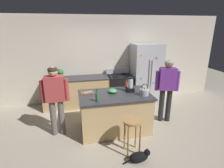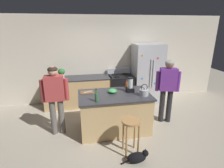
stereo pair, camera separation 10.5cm
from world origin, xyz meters
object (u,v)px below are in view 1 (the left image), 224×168
(kitchen_island, at_px, (115,112))
(bottle_olive_oil, at_px, (97,97))
(chef_knife, at_px, (88,92))
(mixing_bowl, at_px, (113,91))
(bottle_cooking_sauce, at_px, (126,85))
(person_by_island_left, at_px, (55,95))
(potted_plant, at_px, (60,73))
(person_by_sink_right, at_px, (167,85))
(cutting_board, at_px, (87,93))
(blender_appliance, at_px, (130,86))
(cat, at_px, (140,157))
(tea_kettle, at_px, (144,92))
(refrigerator, at_px, (146,73))
(stove_range, at_px, (120,89))
(bar_stool, at_px, (133,128))

(kitchen_island, bearing_deg, bottle_olive_oil, -144.29)
(chef_knife, bearing_deg, mixing_bowl, -38.90)
(bottle_cooking_sauce, bearing_deg, person_by_island_left, -170.82)
(mixing_bowl, bearing_deg, potted_plant, 130.38)
(person_by_sink_right, distance_m, cutting_board, 1.97)
(potted_plant, relative_size, bottle_olive_oil, 1.09)
(blender_appliance, bearing_deg, kitchen_island, -165.97)
(cat, relative_size, tea_kettle, 1.88)
(person_by_island_left, bearing_deg, person_by_sink_right, 0.82)
(potted_plant, bearing_deg, refrigerator, -1.10)
(bottle_olive_oil, bearing_deg, person_by_sink_right, 14.13)
(stove_range, bearing_deg, person_by_island_left, -141.91)
(person_by_island_left, xyz_separation_m, cat, (1.49, -1.25, -0.85))
(cat, distance_m, tea_kettle, 1.37)
(cat, bearing_deg, bottle_olive_oil, 127.29)
(refrigerator, relative_size, person_by_island_left, 1.18)
(kitchen_island, xyz_separation_m, tea_kettle, (0.63, -0.19, 0.53))
(cat, xyz_separation_m, potted_plant, (-1.45, 2.71, 0.97))
(person_by_sink_right, distance_m, mixing_bowl, 1.39)
(refrigerator, distance_m, tea_kettle, 1.85)
(bar_stool, distance_m, chef_knife, 1.36)
(person_by_sink_right, height_order, potted_plant, person_by_sink_right)
(stove_range, xyz_separation_m, tea_kettle, (0.11, -1.72, 0.52))
(kitchen_island, bearing_deg, potted_plant, 129.10)
(person_by_sink_right, bearing_deg, tea_kettle, -155.98)
(kitchen_island, relative_size, person_by_sink_right, 1.01)
(person_by_sink_right, bearing_deg, potted_plant, 151.61)
(bar_stool, height_order, chef_knife, chef_knife)
(bottle_olive_oil, relative_size, cutting_board, 0.92)
(kitchen_island, height_order, mixing_bowl, mixing_bowl)
(stove_range, distance_m, bottle_olive_oil, 2.15)
(tea_kettle, bearing_deg, kitchen_island, 163.11)
(stove_range, relative_size, person_by_sink_right, 0.67)
(refrigerator, xyz_separation_m, mixing_bowl, (-1.40, -1.39, 0.02))
(kitchen_island, xyz_separation_m, cat, (0.19, -1.16, -0.34))
(stove_range, bearing_deg, blender_appliance, -95.25)
(potted_plant, relative_size, cutting_board, 1.00)
(kitchen_island, height_order, stove_range, stove_range)
(cat, height_order, mixing_bowl, mixing_bowl)
(cat, height_order, cutting_board, cutting_board)
(bottle_cooking_sauce, bearing_deg, bottle_olive_oil, -140.20)
(person_by_island_left, distance_m, mixing_bowl, 1.27)
(person_by_sink_right, bearing_deg, person_by_island_left, -179.18)
(cat, distance_m, blender_appliance, 1.58)
(bar_stool, relative_size, blender_appliance, 2.05)
(stove_range, bearing_deg, potted_plant, 179.18)
(refrigerator, relative_size, mixing_bowl, 9.24)
(bottle_olive_oil, bearing_deg, potted_plant, 113.55)
(bottle_cooking_sauce, height_order, chef_knife, bottle_cooking_sauce)
(person_by_sink_right, relative_size, chef_knife, 7.33)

